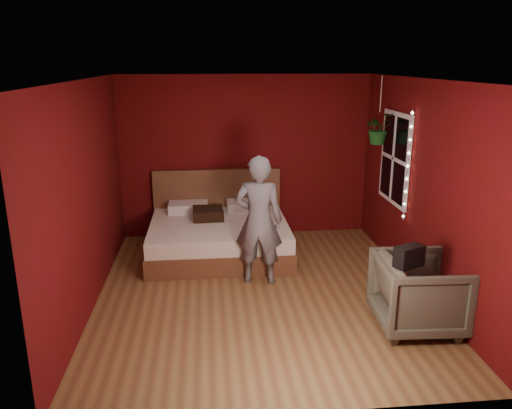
% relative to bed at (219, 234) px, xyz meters
% --- Properties ---
extents(floor, '(4.50, 4.50, 0.00)m').
position_rel_bed_xyz_m(floor, '(0.47, -1.43, -0.29)').
color(floor, olive).
rests_on(floor, ground).
extents(room_walls, '(4.04, 4.54, 2.62)m').
position_rel_bed_xyz_m(room_walls, '(0.47, -1.43, 1.39)').
color(room_walls, '#5B0910').
rests_on(room_walls, ground).
extents(window, '(0.05, 0.97, 1.27)m').
position_rel_bed_xyz_m(window, '(2.44, -0.53, 1.21)').
color(window, white).
rests_on(window, room_walls).
extents(fairy_lights, '(0.04, 0.04, 1.45)m').
position_rel_bed_xyz_m(fairy_lights, '(2.41, -1.05, 1.21)').
color(fairy_lights, silver).
rests_on(fairy_lights, room_walls).
extents(bed, '(2.04, 1.73, 1.12)m').
position_rel_bed_xyz_m(bed, '(0.00, 0.00, 0.00)').
color(bed, brown).
rests_on(bed, ground).
extents(person, '(0.68, 0.51, 1.68)m').
position_rel_bed_xyz_m(person, '(0.49, -1.10, 0.55)').
color(person, slate).
rests_on(person, ground).
extents(armchair, '(0.93, 0.91, 0.81)m').
position_rel_bed_xyz_m(armchair, '(2.07, -2.43, 0.11)').
color(armchair, '#575544').
rests_on(armchair, ground).
extents(handbag, '(0.34, 0.26, 0.22)m').
position_rel_bed_xyz_m(handbag, '(1.85, -2.62, 0.62)').
color(handbag, black).
rests_on(handbag, armchair).
extents(throw_pillow, '(0.46, 0.46, 0.16)m').
position_rel_bed_xyz_m(throw_pillow, '(-0.15, 0.09, 0.30)').
color(throw_pillow, black).
rests_on(throw_pillow, bed).
extents(hanging_plant, '(0.47, 0.43, 0.94)m').
position_rel_bed_xyz_m(hanging_plant, '(2.26, -0.30, 1.59)').
color(hanging_plant, silver).
rests_on(hanging_plant, room_walls).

